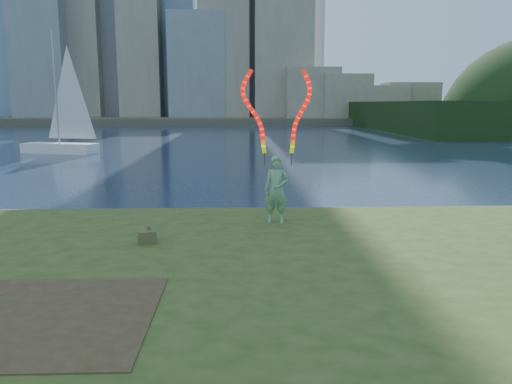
{
  "coord_description": "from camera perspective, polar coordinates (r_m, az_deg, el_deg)",
  "views": [
    {
      "loc": [
        0.6,
        -9.77,
        3.71
      ],
      "look_at": [
        0.98,
        1.0,
        1.8
      ],
      "focal_mm": 35.0,
      "sensor_mm": 36.0,
      "label": 1
    }
  ],
  "objects": [
    {
      "name": "canvas_bag",
      "position": [
        10.82,
        -12.34,
        -4.97
      ],
      "size": [
        0.43,
        0.48,
        0.36
      ],
      "rotation": [
        0.0,
        0.0,
        0.28
      ],
      "color": "#474827",
      "rests_on": "grassy_knoll"
    },
    {
      "name": "sailboat",
      "position": [
        40.62,
        -21.26,
        6.37
      ],
      "size": [
        6.05,
        3.31,
        9.14
      ],
      "rotation": [
        0.0,
        0.0,
        -0.28
      ],
      "color": "white",
      "rests_on": "ground"
    },
    {
      "name": "grassy_knoll",
      "position": [
        8.22,
        -6.2,
        -14.21
      ],
      "size": [
        20.0,
        18.0,
        0.8
      ],
      "color": "#384719",
      "rests_on": "ground"
    },
    {
      "name": "ground",
      "position": [
        10.47,
        -5.25,
        -10.74
      ],
      "size": [
        320.0,
        320.0,
        0.0
      ],
      "primitive_type": "plane",
      "color": "#1A2741",
      "rests_on": "ground"
    },
    {
      "name": "far_shore",
      "position": [
        104.82,
        -2.36,
        8.36
      ],
      "size": [
        320.0,
        40.0,
        1.2
      ],
      "primitive_type": "cube",
      "color": "#494536",
      "rests_on": "ground"
    },
    {
      "name": "woman_with_ribbons",
      "position": [
        12.19,
        2.41,
        2.96
      ],
      "size": [
        2.04,
        0.52,
        4.04
      ],
      "rotation": [
        0.0,
        0.0,
        -0.15
      ],
      "color": "#1A6C23",
      "rests_on": "grassy_knoll"
    },
    {
      "name": "dirt_patch",
      "position": [
        7.71,
        -23.76,
        -12.94
      ],
      "size": [
        3.2,
        3.0,
        0.02
      ],
      "primitive_type": "cube",
      "color": "#47331E",
      "rests_on": "grassy_knoll"
    }
  ]
}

